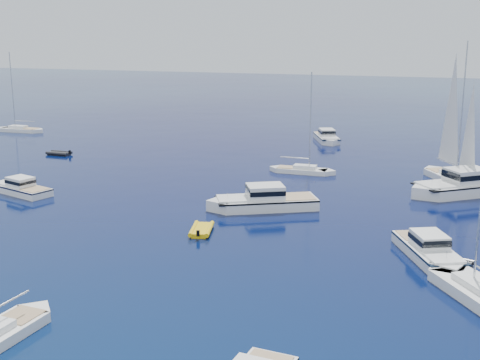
# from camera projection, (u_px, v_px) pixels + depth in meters

# --- Properties ---
(ground) EXTENTS (400.00, 400.00, 0.00)m
(ground) POSITION_uv_depth(u_px,v_px,m) (101.00, 307.00, 37.39)
(ground) COLOR #072748
(ground) RESTS_ON ground
(motor_cruiser_right) EXTENTS (6.35, 9.43, 2.39)m
(motor_cruiser_right) POSITION_uv_depth(u_px,v_px,m) (429.00, 259.00, 45.35)
(motor_cruiser_right) COLOR white
(motor_cruiser_right) RESTS_ON ground
(motor_cruiser_centre) EXTENTS (11.28, 8.06, 2.88)m
(motor_cruiser_centre) POSITION_uv_depth(u_px,v_px,m) (263.00, 209.00, 57.98)
(motor_cruiser_centre) COLOR silver
(motor_cruiser_centre) RESTS_ON ground
(motor_cruiser_far_l) EXTENTS (8.64, 4.93, 2.17)m
(motor_cruiser_far_l) POSITION_uv_depth(u_px,v_px,m) (20.00, 193.00, 63.48)
(motor_cruiser_far_l) COLOR white
(motor_cruiser_far_l) RESTS_ON ground
(motor_cruiser_distant) EXTENTS (12.44, 10.82, 3.33)m
(motor_cruiser_distant) POSITION_uv_depth(u_px,v_px,m) (463.00, 194.00, 63.15)
(motor_cruiser_distant) COLOR white
(motor_cruiser_distant) RESTS_ON ground
(motor_cruiser_horizon) EXTENTS (5.90, 9.28, 2.34)m
(motor_cruiser_horizon) POSITION_uv_depth(u_px,v_px,m) (327.00, 141.00, 92.98)
(motor_cruiser_horizon) COLOR white
(motor_cruiser_horizon) RESTS_ON ground
(sailboat_centre) EXTENTS (8.15, 2.12, 11.98)m
(sailboat_centre) POSITION_uv_depth(u_px,v_px,m) (302.00, 173.00, 72.49)
(sailboat_centre) COLOR white
(sailboat_centre) RESTS_ON ground
(sailboat_sails_r) EXTENTS (7.65, 10.56, 15.57)m
(sailboat_sails_r) POSITION_uv_depth(u_px,v_px,m) (451.00, 181.00, 68.48)
(sailboat_sails_r) COLOR white
(sailboat_sails_r) RESTS_ON ground
(sailboat_far_l) EXTENTS (8.99, 2.49, 13.16)m
(sailboat_far_l) POSITION_uv_depth(u_px,v_px,m) (20.00, 132.00, 101.80)
(sailboat_far_l) COLOR white
(sailboat_far_l) RESTS_ON ground
(tender_yellow) EXTENTS (2.82, 4.05, 0.95)m
(tender_yellow) POSITION_uv_depth(u_px,v_px,m) (202.00, 232.00, 51.24)
(tender_yellow) COLOR yellow
(tender_yellow) RESTS_ON ground
(tender_grey_near) EXTENTS (3.83, 2.85, 0.95)m
(tender_grey_near) POSITION_uv_depth(u_px,v_px,m) (448.00, 264.00, 44.21)
(tender_grey_near) COLOR black
(tender_grey_near) RESTS_ON ground
(tender_grey_far) EXTENTS (3.37, 1.92, 0.95)m
(tender_grey_far) POSITION_uv_depth(u_px,v_px,m) (59.00, 155.00, 82.89)
(tender_grey_far) COLOR black
(tender_grey_far) RESTS_ON ground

